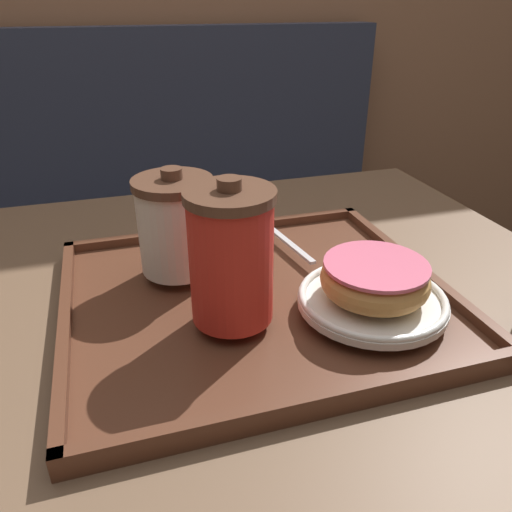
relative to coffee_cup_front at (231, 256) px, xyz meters
name	(u,v)px	position (x,y,z in m)	size (l,w,h in m)	color
booth_bench	(96,290)	(-0.19, 0.89, -0.53)	(1.76, 0.44, 1.00)	#33384C
cafe_table	(270,432)	(0.05, 0.02, -0.28)	(0.84, 0.86, 0.75)	brown
serving_tray	(256,299)	(0.04, 0.05, -0.09)	(0.43, 0.37, 0.02)	#512D1E
coffee_cup_front	(231,256)	(0.00, 0.00, 0.00)	(0.09, 0.09, 0.15)	red
coffee_cup_rear	(176,224)	(-0.04, 0.12, -0.01)	(0.09, 0.09, 0.13)	white
plate_with_chocolate_donut	(372,299)	(0.15, -0.02, -0.06)	(0.16, 0.16, 0.01)	white
donut_chocolate_glazed	(375,278)	(0.15, -0.02, -0.04)	(0.11, 0.11, 0.04)	tan
spoon	(271,227)	(0.11, 0.19, -0.07)	(0.04, 0.16, 0.01)	silver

